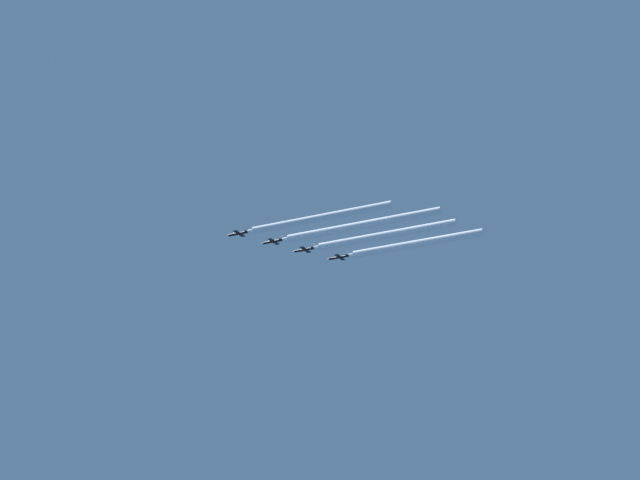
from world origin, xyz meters
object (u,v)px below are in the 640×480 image
(jet_lead, at_px, (238,234))
(jet_third_echelon, at_px, (304,250))
(jet_second_echelon, at_px, (272,242))
(jet_fourth_echelon, at_px, (338,257))

(jet_lead, xyz_separation_m, jet_third_echelon, (22.06, -18.85, -2.65))
(jet_second_echelon, height_order, jet_fourth_echelon, jet_second_echelon)
(jet_lead, bearing_deg, jet_fourth_echelon, -41.53)
(jet_second_echelon, bearing_deg, jet_third_echelon, -39.57)
(jet_fourth_echelon, bearing_deg, jet_lead, 138.47)
(jet_third_echelon, xyz_separation_m, jet_fourth_echelon, (11.09, -10.53, -1.38))
(jet_lead, relative_size, jet_third_echelon, 1.00)
(jet_lead, bearing_deg, jet_second_echelon, -41.39)
(jet_second_echelon, bearing_deg, jet_fourth_echelon, -41.61)
(jet_third_echelon, distance_m, jet_fourth_echelon, 15.36)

